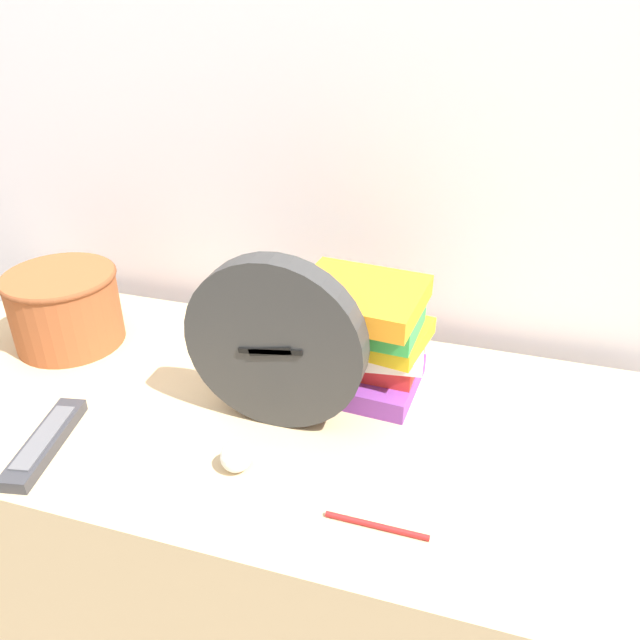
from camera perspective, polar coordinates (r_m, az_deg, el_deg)
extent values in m
cube|color=silver|center=(1.21, -0.09, 19.23)|extent=(6.00, 0.04, 2.40)
cube|color=tan|center=(1.34, -5.03, -21.16)|extent=(1.36, 0.60, 0.77)
cylinder|color=#333333|center=(0.96, -4.10, -2.17)|extent=(0.29, 0.04, 0.29)
cylinder|color=white|center=(0.95, -4.38, -2.57)|extent=(0.25, 0.01, 0.25)
cube|color=black|center=(0.94, -4.55, -2.81)|extent=(0.07, 0.01, 0.03)
cube|color=black|center=(0.94, -4.55, -2.81)|extent=(0.10, 0.01, 0.02)
cylinder|color=black|center=(0.94, -4.55, -2.81)|extent=(0.01, 0.01, 0.01)
cube|color=#7A3899|center=(1.10, 3.31, -5.07)|extent=(0.22, 0.18, 0.04)
cube|color=red|center=(1.10, 3.86, -3.04)|extent=(0.20, 0.14, 0.03)
cube|color=white|center=(1.07, 4.30, -2.18)|extent=(0.21, 0.17, 0.02)
cube|color=yellow|center=(1.06, 4.61, -1.03)|extent=(0.21, 0.17, 0.03)
cube|color=green|center=(1.03, 4.19, 0.19)|extent=(0.18, 0.13, 0.04)
cube|color=orange|center=(1.01, 3.62, 2.09)|extent=(0.21, 0.19, 0.04)
cylinder|color=#994C28|center=(1.29, -22.26, 0.99)|extent=(0.20, 0.20, 0.15)
torus|color=brown|center=(1.27, -22.83, 3.66)|extent=(0.21, 0.21, 0.01)
cube|color=#333338|center=(1.06, -23.83, -10.20)|extent=(0.08, 0.20, 0.02)
cube|color=#59595E|center=(1.06, -23.95, -9.71)|extent=(0.06, 0.15, 0.00)
sphere|color=white|center=(0.94, -7.70, -12.27)|extent=(0.05, 0.05, 0.05)
cylinder|color=#B21E1E|center=(0.87, 5.20, -18.23)|extent=(0.14, 0.01, 0.01)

